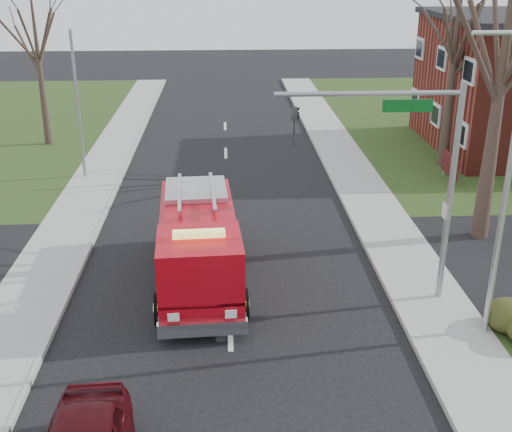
{
  "coord_description": "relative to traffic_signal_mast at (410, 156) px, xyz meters",
  "views": [
    {
      "loc": [
        -0.07,
        -15.76,
        9.96
      ],
      "look_at": [
        0.93,
        3.86,
        2.0
      ],
      "focal_mm": 45.0,
      "sensor_mm": 36.0,
      "label": 1
    }
  ],
  "objects": [
    {
      "name": "health_center_sign",
      "position": [
        5.29,
        11.0,
        -3.83
      ],
      "size": [
        0.12,
        2.0,
        1.4
      ],
      "color": "#4D1215",
      "rests_on": "ground"
    },
    {
      "name": "sidewalk_right",
      "position": [
        0.99,
        -1.5,
        -4.63
      ],
      "size": [
        2.4,
        80.0,
        0.15
      ],
      "primitive_type": "cube",
      "color": "#9A9A94",
      "rests_on": "ground"
    },
    {
      "name": "bare_tree_near",
      "position": [
        4.29,
        4.5,
        2.71
      ],
      "size": [
        6.0,
        6.0,
        12.0
      ],
      "color": "#32241D",
      "rests_on": "ground"
    },
    {
      "name": "bare_tree_left",
      "position": [
        -15.21,
        18.5,
        0.86
      ],
      "size": [
        4.5,
        4.5,
        9.0
      ],
      "color": "#32241D",
      "rests_on": "ground"
    },
    {
      "name": "traffic_signal_mast",
      "position": [
        0.0,
        0.0,
        0.0
      ],
      "size": [
        5.29,
        0.18,
        6.8
      ],
      "color": "gray",
      "rests_on": "ground"
    },
    {
      "name": "sidewalk_left",
      "position": [
        -11.41,
        -1.5,
        -4.63
      ],
      "size": [
        2.4,
        80.0,
        0.15
      ],
      "primitive_type": "cube",
      "color": "#9A9A94",
      "rests_on": "ground"
    },
    {
      "name": "bare_tree_far",
      "position": [
        5.79,
        13.5,
        1.78
      ],
      "size": [
        5.25,
        5.25,
        10.5
      ],
      "color": "#32241D",
      "rests_on": "ground"
    },
    {
      "name": "ground",
      "position": [
        -5.21,
        -1.5,
        -4.71
      ],
      "size": [
        120.0,
        120.0,
        0.0
      ],
      "primitive_type": "plane",
      "color": "black",
      "rests_on": "ground"
    },
    {
      "name": "streetlight_pole",
      "position": [
        1.93,
        -2.0,
        -0.16
      ],
      "size": [
        1.48,
        0.16,
        8.4
      ],
      "color": "#B7BABF",
      "rests_on": "ground"
    },
    {
      "name": "fire_engine",
      "position": [
        -6.16,
        1.4,
        -3.4
      ],
      "size": [
        3.05,
        7.28,
        2.88
      ],
      "rotation": [
        0.0,
        0.0,
        0.06
      ],
      "color": "#B40814",
      "rests_on": "ground"
    },
    {
      "name": "utility_pole_far",
      "position": [
        -12.01,
        12.5,
        -1.21
      ],
      "size": [
        0.14,
        0.14,
        7.0
      ],
      "primitive_type": "cylinder",
      "color": "gray",
      "rests_on": "ground"
    }
  ]
}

